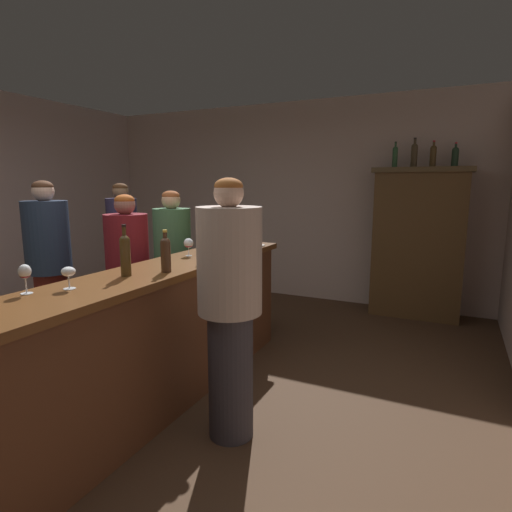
% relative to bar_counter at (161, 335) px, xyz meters
% --- Properties ---
extents(floor, '(9.08, 9.08, 0.00)m').
position_rel_bar_counter_xyz_m(floor, '(-0.37, -0.24, -0.51)').
color(floor, '#483120').
rests_on(floor, ground).
extents(wall_back, '(5.73, 0.12, 2.73)m').
position_rel_bar_counter_xyz_m(wall_back, '(-0.37, 3.31, 0.85)').
color(wall_back, '#C4ACA0').
rests_on(wall_back, ground).
extents(bar_counter, '(0.55, 3.05, 1.02)m').
position_rel_bar_counter_xyz_m(bar_counter, '(0.00, 0.00, 0.00)').
color(bar_counter, '#542F1C').
rests_on(bar_counter, ground).
extents(display_cabinet, '(1.11, 0.44, 1.80)m').
position_rel_bar_counter_xyz_m(display_cabinet, '(1.51, 3.00, 0.42)').
color(display_cabinet, brown).
rests_on(display_cabinet, ground).
extents(wine_bottle_chardonnay, '(0.07, 0.07, 0.29)m').
position_rel_bar_counter_xyz_m(wine_bottle_chardonnay, '(0.14, -0.08, 0.64)').
color(wine_bottle_chardonnay, '#402819').
rests_on(wine_bottle_chardonnay, bar_counter).
extents(wine_bottle_merlot, '(0.07, 0.07, 0.34)m').
position_rel_bar_counter_xyz_m(wine_bottle_merlot, '(-0.02, -0.30, 0.65)').
color(wine_bottle_merlot, '#433116').
rests_on(wine_bottle_merlot, bar_counter).
extents(wine_glass_front, '(0.08, 0.08, 0.13)m').
position_rel_bar_counter_xyz_m(wine_glass_front, '(-0.07, -0.70, 0.60)').
color(wine_glass_front, white).
rests_on(wine_glass_front, bar_counter).
extents(wine_glass_mid, '(0.07, 0.07, 0.16)m').
position_rel_bar_counter_xyz_m(wine_glass_mid, '(-0.19, -0.88, 0.62)').
color(wine_glass_mid, white).
rests_on(wine_glass_mid, bar_counter).
extents(wine_glass_rear, '(0.08, 0.08, 0.15)m').
position_rel_bar_counter_xyz_m(wine_glass_rear, '(-0.09, 0.51, 0.61)').
color(wine_glass_rear, white).
rests_on(wine_glass_rear, bar_counter).
extents(wine_glass_spare, '(0.07, 0.07, 0.14)m').
position_rel_bar_counter_xyz_m(wine_glass_spare, '(0.19, 0.33, 0.60)').
color(wine_glass_spare, white).
rests_on(wine_glass_spare, bar_counter).
extents(flower_arrangement, '(0.15, 0.14, 0.36)m').
position_rel_bar_counter_xyz_m(flower_arrangement, '(0.15, 0.50, 0.69)').
color(flower_arrangement, '#2E586D').
rests_on(flower_arrangement, bar_counter).
extents(cheese_plate, '(0.17, 0.17, 0.01)m').
position_rel_bar_counter_xyz_m(cheese_plate, '(0.17, 1.26, 0.51)').
color(cheese_plate, white).
rests_on(cheese_plate, bar_counter).
extents(display_bottle_left, '(0.06, 0.06, 0.30)m').
position_rel_bar_counter_xyz_m(display_bottle_left, '(1.19, 3.00, 1.43)').
color(display_bottle_left, '#29512D').
rests_on(display_bottle_left, display_cabinet).
extents(display_bottle_midleft, '(0.07, 0.07, 0.34)m').
position_rel_bar_counter_xyz_m(display_bottle_midleft, '(1.40, 3.00, 1.44)').
color(display_bottle_midleft, '#423521').
rests_on(display_bottle_midleft, display_cabinet).
extents(display_bottle_center, '(0.07, 0.07, 0.30)m').
position_rel_bar_counter_xyz_m(display_bottle_center, '(1.61, 3.00, 1.43)').
color(display_bottle_center, '#473418').
rests_on(display_bottle_center, display_cabinet).
extents(display_bottle_midright, '(0.07, 0.07, 0.27)m').
position_rel_bar_counter_xyz_m(display_bottle_midright, '(1.84, 3.00, 1.41)').
color(display_bottle_midright, '#1C311F').
rests_on(display_bottle_midright, display_cabinet).
extents(patron_by_cabinet, '(0.37, 0.37, 1.52)m').
position_rel_bar_counter_xyz_m(patron_by_cabinet, '(-0.64, 0.38, 0.31)').
color(patron_by_cabinet, '#25252B').
rests_on(patron_by_cabinet, ground).
extents(patron_redhead, '(0.38, 0.38, 1.55)m').
position_rel_bar_counter_xyz_m(patron_redhead, '(-0.72, 1.13, 0.32)').
color(patron_redhead, '#362424').
rests_on(patron_redhead, ground).
extents(patron_near_entrance, '(0.32, 0.32, 1.62)m').
position_rel_bar_counter_xyz_m(patron_near_entrance, '(-1.38, 1.12, 0.38)').
color(patron_near_entrance, '#1A2F48').
rests_on(patron_near_entrance, ground).
extents(patron_tall, '(0.38, 0.38, 1.64)m').
position_rel_bar_counter_xyz_m(patron_tall, '(-1.31, 0.13, 0.38)').
color(patron_tall, maroon).
rests_on(patron_tall, ground).
extents(bartender, '(0.40, 0.40, 1.65)m').
position_rel_bar_counter_xyz_m(bartender, '(0.67, -0.15, 0.38)').
color(bartender, '#323037').
rests_on(bartender, ground).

